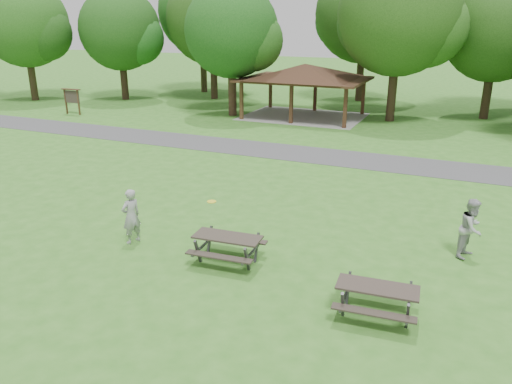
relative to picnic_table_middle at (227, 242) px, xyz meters
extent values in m
plane|color=#326F1F|center=(-1.26, -1.35, -0.63)|extent=(160.00, 160.00, 0.00)
cube|color=#404042|center=(-1.26, 12.65, -0.62)|extent=(120.00, 3.20, 0.02)
cube|color=#3E2916|center=(-8.96, 19.95, 0.67)|extent=(0.22, 0.22, 2.60)
cube|color=#3C2715|center=(-8.96, 25.35, 0.67)|extent=(0.22, 0.22, 2.60)
cube|color=#341E13|center=(-5.26, 19.95, 0.67)|extent=(0.22, 0.22, 2.60)
cube|color=#381D14|center=(-5.26, 25.35, 0.67)|extent=(0.22, 0.22, 2.60)
cube|color=#371F14|center=(-1.56, 19.95, 0.67)|extent=(0.22, 0.22, 2.60)
cube|color=#3D2416|center=(-1.56, 25.35, 0.67)|extent=(0.22, 0.22, 2.60)
cube|color=#372216|center=(-5.26, 22.65, 2.05)|extent=(8.60, 6.60, 0.16)
pyramid|color=black|center=(-5.26, 22.65, 2.63)|extent=(7.01, 7.01, 1.00)
cube|color=gray|center=(-5.26, 22.65, -0.62)|extent=(8.40, 6.40, 0.03)
cube|color=#332012|center=(-21.86, 16.65, 0.27)|extent=(0.10, 0.10, 1.80)
cube|color=#3E2916|center=(-20.66, 16.65, 0.27)|extent=(0.10, 0.10, 1.80)
cube|color=#302823|center=(-21.26, 16.65, 0.67)|extent=(1.40, 0.06, 0.90)
cube|color=#382116|center=(-21.26, 16.65, 1.22)|extent=(1.60, 0.30, 0.06)
cylinder|color=black|center=(-29.26, 20.65, 1.20)|extent=(0.60, 0.60, 3.67)
sphere|color=#1D4D16|center=(-29.26, 20.65, 5.74)|extent=(7.20, 7.20, 7.20)
sphere|color=#173F12|center=(-27.64, 20.95, 5.02)|extent=(4.68, 4.68, 4.68)
sphere|color=#194C15|center=(-30.70, 20.45, 5.20)|extent=(4.32, 4.32, 4.32)
cylinder|color=black|center=(-22.26, 24.15, 1.03)|extent=(0.60, 0.60, 3.32)
sphere|color=#164012|center=(-22.26, 24.15, 5.24)|extent=(6.80, 6.80, 6.80)
sphere|color=#164D16|center=(-20.73, 24.45, 4.56)|extent=(4.42, 4.42, 4.42)
sphere|color=#1A4513|center=(-23.62, 23.95, 4.73)|extent=(4.08, 4.08, 4.08)
cylinder|color=black|center=(-15.26, 27.65, 1.29)|extent=(0.60, 0.60, 3.85)
sphere|color=#1B3F12|center=(-15.26, 27.65, 6.14)|extent=(7.80, 7.80, 7.80)
sphere|color=#184915|center=(-13.50, 27.95, 5.36)|extent=(5.07, 5.07, 5.07)
sphere|color=#194313|center=(-16.82, 27.45, 5.56)|extent=(4.68, 4.68, 4.68)
cylinder|color=#301E15|center=(-10.26, 21.15, 1.12)|extent=(0.60, 0.60, 3.50)
sphere|color=#144413|center=(-10.26, 21.15, 5.34)|extent=(6.60, 6.60, 6.60)
sphere|color=#1B4A15|center=(-8.77, 21.45, 4.68)|extent=(4.29, 4.29, 4.29)
sphere|color=#1B4914|center=(-11.58, 20.95, 4.85)|extent=(3.96, 3.96, 3.96)
cylinder|color=black|center=(0.74, 23.65, 1.38)|extent=(0.60, 0.60, 4.02)
sphere|color=#1E4513|center=(0.74, 23.65, 6.39)|extent=(8.00, 8.00, 8.00)
sphere|color=#204C15|center=(2.54, 23.95, 5.59)|extent=(5.20, 5.20, 5.20)
sphere|color=#184212|center=(-0.86, 23.45, 5.79)|extent=(4.80, 4.80, 4.80)
cylinder|color=black|center=(6.74, 27.15, 1.08)|extent=(0.60, 0.60, 3.43)
sphere|color=#1B4012|center=(6.74, 27.15, 5.42)|extent=(7.00, 7.00, 7.00)
sphere|color=#1B4714|center=(5.34, 26.95, 4.90)|extent=(4.20, 4.20, 4.20)
cylinder|color=#2E2114|center=(-18.26, 31.15, 1.55)|extent=(0.60, 0.60, 4.38)
sphere|color=#184C15|center=(-18.26, 31.15, 6.74)|extent=(8.00, 8.00, 8.00)
sphere|color=#1D4D16|center=(-16.46, 31.45, 5.94)|extent=(5.20, 5.20, 5.20)
sphere|color=#224F16|center=(-19.86, 30.95, 6.14)|extent=(4.80, 4.80, 4.80)
cylinder|color=black|center=(-3.26, 31.65, 1.43)|extent=(0.60, 0.60, 4.13)
sphere|color=#1B4413|center=(-3.26, 31.65, 6.50)|extent=(8.00, 8.00, 8.00)
sphere|color=#1C4213|center=(-1.46, 31.95, 5.70)|extent=(5.20, 5.20, 5.20)
sphere|color=#184714|center=(-4.86, 31.45, 5.90)|extent=(4.80, 4.80, 4.80)
cube|color=#2E2821|center=(0.00, 0.00, 0.17)|extent=(2.03, 0.93, 0.05)
cube|color=#2B251F|center=(0.05, -0.65, -0.15)|extent=(1.99, 0.43, 0.04)
cube|color=#2F2722|center=(-0.05, 0.65, -0.15)|extent=(1.99, 0.43, 0.04)
cube|color=#3E3E41|center=(-0.73, -0.47, -0.23)|extent=(0.10, 0.42, 0.86)
cube|color=#414144|center=(-0.79, 0.35, -0.23)|extent=(0.10, 0.42, 0.86)
cube|color=#434346|center=(-0.76, -0.06, -0.20)|extent=(0.19, 1.61, 0.05)
cube|color=#3A3A3C|center=(0.79, -0.35, -0.23)|extent=(0.10, 0.42, 0.86)
cube|color=#444547|center=(0.73, 0.47, -0.23)|extent=(0.10, 0.42, 0.86)
cube|color=#454548|center=(0.76, 0.06, -0.20)|extent=(0.19, 1.61, 0.05)
cube|color=#2F2722|center=(4.53, -1.09, 0.15)|extent=(1.97, 0.90, 0.05)
cube|color=#2B241F|center=(4.58, -1.72, -0.17)|extent=(1.93, 0.42, 0.04)
cube|color=#2C2620|center=(4.48, -0.46, -0.17)|extent=(1.93, 0.42, 0.04)
cube|color=#434346|center=(3.83, -1.55, -0.24)|extent=(0.09, 0.41, 0.83)
cube|color=#464548|center=(3.77, -0.75, -0.24)|extent=(0.09, 0.41, 0.83)
cube|color=#393A3C|center=(3.80, -1.15, -0.21)|extent=(0.18, 1.56, 0.05)
cube|color=#3C3C3F|center=(5.30, -1.44, -0.24)|extent=(0.09, 0.41, 0.83)
cube|color=#47474A|center=(5.24, -0.64, -0.24)|extent=(0.09, 0.41, 0.83)
cube|color=#3D3D3F|center=(5.27, -1.04, -0.21)|extent=(0.18, 1.56, 0.05)
cylinder|color=yellow|center=(-0.93, 0.81, 0.85)|extent=(0.29, 0.29, 0.02)
imported|color=gray|center=(-3.39, 0.00, 0.27)|extent=(0.62, 0.76, 1.80)
imported|color=#A2A1A4|center=(6.46, 3.25, 0.28)|extent=(0.95, 1.07, 1.83)
camera|label=1|loc=(6.06, -11.76, 6.17)|focal=35.00mm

